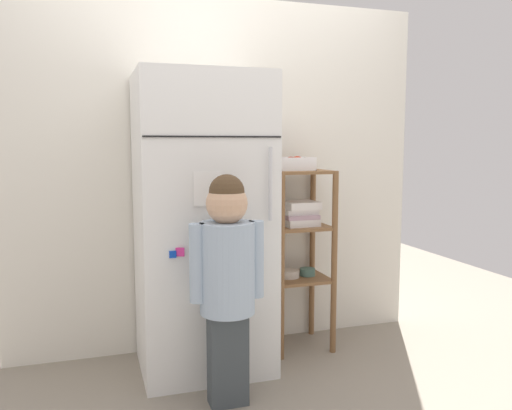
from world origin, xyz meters
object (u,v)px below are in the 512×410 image
object	(u,v)px
child_standing	(227,267)
pantry_shelf_unit	(298,235)
refrigerator	(203,224)
fruit_bin	(294,164)

from	to	relation	value
child_standing	pantry_shelf_unit	size ratio (longest dim) A/B	1.02
refrigerator	fruit_bin	bearing A→B (deg)	12.33
refrigerator	child_standing	distance (m)	0.49
refrigerator	fruit_bin	xyz separation A→B (m)	(0.59, 0.13, 0.32)
child_standing	fruit_bin	bearing A→B (deg)	45.85
pantry_shelf_unit	fruit_bin	world-z (taller)	fruit_bin
refrigerator	fruit_bin	distance (m)	0.69
child_standing	pantry_shelf_unit	distance (m)	0.84
fruit_bin	pantry_shelf_unit	bearing A→B (deg)	-33.42
refrigerator	pantry_shelf_unit	xyz separation A→B (m)	(0.62, 0.11, -0.11)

